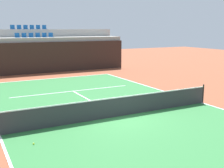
# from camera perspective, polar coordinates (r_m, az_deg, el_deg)

# --- Properties ---
(ground_plane) EXTENTS (80.00, 80.00, 0.00)m
(ground_plane) POSITION_cam_1_polar(r_m,az_deg,el_deg) (13.96, 1.37, -6.48)
(ground_plane) COLOR brown
(court_surface) EXTENTS (11.00, 24.00, 0.01)m
(court_surface) POSITION_cam_1_polar(r_m,az_deg,el_deg) (13.96, 1.37, -6.47)
(court_surface) COLOR #2D7238
(court_surface) RESTS_ON ground_plane
(baseline_far) EXTENTS (11.00, 0.10, 0.00)m
(baseline_far) POSITION_cam_1_polar(r_m,az_deg,el_deg) (24.81, -12.22, 1.05)
(baseline_far) COLOR white
(baseline_far) RESTS_ON court_surface
(sideline_right) EXTENTS (0.10, 24.00, 0.00)m
(sideline_right) POSITION_cam_1_polar(r_m,az_deg,el_deg) (17.19, 17.47, -3.60)
(sideline_right) COLOR white
(sideline_right) RESTS_ON court_surface
(service_line_far) EXTENTS (8.26, 0.10, 0.00)m
(service_line_far) POSITION_cam_1_polar(r_m,az_deg,el_deg) (19.61, -7.79, -1.41)
(service_line_far) COLOR white
(service_line_far) RESTS_ON court_surface
(centre_service_line) EXTENTS (0.10, 6.40, 0.00)m
(centre_service_line) POSITION_cam_1_polar(r_m,az_deg,el_deg) (16.72, -3.99, -3.51)
(centre_service_line) COLOR white
(centre_service_line) RESTS_ON court_surface
(back_wall) EXTENTS (17.69, 0.30, 2.93)m
(back_wall) POSITION_cam_1_polar(r_m,az_deg,el_deg) (27.94, -14.29, 5.07)
(back_wall) COLOR black
(back_wall) RESTS_ON ground_plane
(stands_tier_lower) EXTENTS (17.69, 2.40, 3.34)m
(stands_tier_lower) POSITION_cam_1_polar(r_m,az_deg,el_deg) (29.23, -14.94, 5.69)
(stands_tier_lower) COLOR #9E9E99
(stands_tier_lower) RESTS_ON ground_plane
(stands_tier_upper) EXTENTS (17.69, 2.40, 4.12)m
(stands_tier_upper) POSITION_cam_1_polar(r_m,az_deg,el_deg) (31.54, -15.97, 6.71)
(stands_tier_upper) COLOR #9E9E99
(stands_tier_upper) RESTS_ON ground_plane
(seating_row_lower) EXTENTS (3.70, 0.44, 0.44)m
(seating_row_lower) POSITION_cam_1_polar(r_m,az_deg,el_deg) (29.22, -15.16, 9.21)
(seating_row_lower) COLOR #145193
(seating_row_lower) RESTS_ON stands_tier_lower
(seating_row_upper) EXTENTS (3.70, 0.44, 0.44)m
(seating_row_upper) POSITION_cam_1_polar(r_m,az_deg,el_deg) (31.56, -16.22, 10.67)
(seating_row_upper) COLOR #145193
(seating_row_upper) RESTS_ON stands_tier_upper
(tennis_net) EXTENTS (11.08, 0.08, 1.07)m
(tennis_net) POSITION_cam_1_polar(r_m,az_deg,el_deg) (13.82, 1.38, -4.47)
(tennis_net) COLOR black
(tennis_net) RESTS_ON court_surface
(tennis_ball_0) EXTENTS (0.07, 0.07, 0.07)m
(tennis_ball_0) POSITION_cam_1_polar(r_m,az_deg,el_deg) (11.09, -15.35, -11.40)
(tennis_ball_0) COLOR #CCE033
(tennis_ball_0) RESTS_ON court_surface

